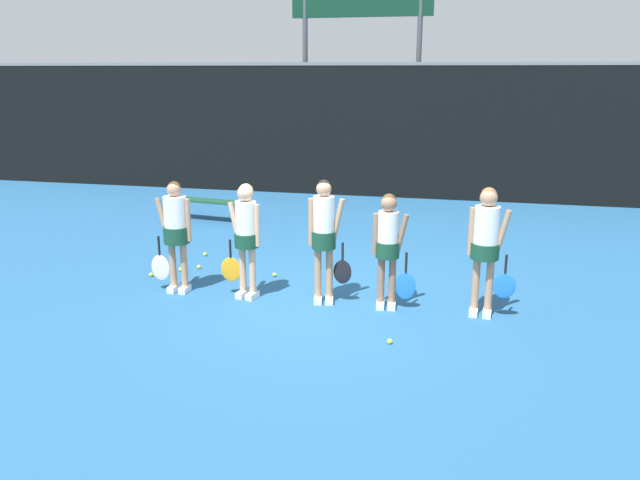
{
  "coord_description": "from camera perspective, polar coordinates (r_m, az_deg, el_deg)",
  "views": [
    {
      "loc": [
        1.91,
        -8.28,
        3.25
      ],
      "look_at": [
        0.04,
        -0.05,
        0.93
      ],
      "focal_mm": 35.0,
      "sensor_mm": 36.0,
      "label": 1
    }
  ],
  "objects": [
    {
      "name": "ground_plane",
      "position": [
        9.1,
        -0.19,
        -5.56
      ],
      "size": [
        140.0,
        140.0,
        0.0
      ],
      "primitive_type": "plane",
      "color": "#235684"
    },
    {
      "name": "fence_windscreen",
      "position": [
        16.29,
        6.1,
        9.9
      ],
      "size": [
        60.0,
        0.08,
        3.42
      ],
      "color": "black",
      "rests_on": "ground_plane"
    },
    {
      "name": "scoreboard",
      "position": [
        17.62,
        3.82,
        19.59
      ],
      "size": [
        3.78,
        0.15,
        5.8
      ],
      "color": "#515156",
      "rests_on": "ground_plane"
    },
    {
      "name": "bench_courtside",
      "position": [
        13.98,
        -10.17,
        3.35
      ],
      "size": [
        1.77,
        0.58,
        0.46
      ],
      "rotation": [
        0.0,
        0.0,
        -0.13
      ],
      "color": "#19472D",
      "rests_on": "ground_plane"
    },
    {
      "name": "player_0",
      "position": [
        9.43,
        -13.06,
        1.09
      ],
      "size": [
        0.67,
        0.38,
        1.68
      ],
      "rotation": [
        0.0,
        0.0,
        0.0
      ],
      "color": "tan",
      "rests_on": "ground_plane"
    },
    {
      "name": "player_1",
      "position": [
        8.99,
        -6.79,
        0.82
      ],
      "size": [
        0.64,
        0.35,
        1.69
      ],
      "rotation": [
        0.0,
        0.0,
        -0.2
      ],
      "color": "tan",
      "rests_on": "ground_plane"
    },
    {
      "name": "player_2",
      "position": [
        8.73,
        0.38,
        0.79
      ],
      "size": [
        0.61,
        0.34,
        1.78
      ],
      "rotation": [
        0.0,
        0.0,
        0.2
      ],
      "color": "tan",
      "rests_on": "ground_plane"
    },
    {
      "name": "player_3",
      "position": [
        8.6,
        6.27,
        -0.19
      ],
      "size": [
        0.62,
        0.33,
        1.63
      ],
      "rotation": [
        0.0,
        0.0,
        0.1
      ],
      "color": "#8C664C",
      "rests_on": "ground_plane"
    },
    {
      "name": "player_4",
      "position": [
        8.54,
        14.95,
        -0.02
      ],
      "size": [
        0.66,
        0.38,
        1.77
      ],
      "rotation": [
        0.0,
        0.0,
        -0.08
      ],
      "color": "tan",
      "rests_on": "ground_plane"
    },
    {
      "name": "tennis_ball_0",
      "position": [
        10.47,
        -15.19,
        -3.08
      ],
      "size": [
        0.07,
        0.07,
        0.07
      ],
      "primitive_type": "sphere",
      "color": "#CCE033",
      "rests_on": "ground_plane"
    },
    {
      "name": "tennis_ball_1",
      "position": [
        10.62,
        -12.61,
        -2.64
      ],
      "size": [
        0.07,
        0.07,
        0.07
      ],
      "primitive_type": "sphere",
      "color": "#CCE033",
      "rests_on": "ground_plane"
    },
    {
      "name": "tennis_ball_2",
      "position": [
        11.39,
        -10.48,
        -1.29
      ],
      "size": [
        0.07,
        0.07,
        0.07
      ],
      "primitive_type": "sphere",
      "color": "#CCE033",
      "rests_on": "ground_plane"
    },
    {
      "name": "tennis_ball_3",
      "position": [
        7.77,
        6.39,
        -9.2
      ],
      "size": [
        0.06,
        0.06,
        0.06
      ],
      "primitive_type": "sphere",
      "color": "#CCE033",
      "rests_on": "ground_plane"
    },
    {
      "name": "tennis_ball_4",
      "position": [
        10.13,
        -4.18,
        -3.18
      ],
      "size": [
        0.07,
        0.07,
        0.07
      ],
      "primitive_type": "sphere",
      "color": "#CCE033",
      "rests_on": "ground_plane"
    },
    {
      "name": "tennis_ball_5",
      "position": [
        10.69,
        -11.03,
        -2.43
      ],
      "size": [
        0.07,
        0.07,
        0.07
      ],
      "primitive_type": "sphere",
      "color": "#CCE033",
      "rests_on": "ground_plane"
    }
  ]
}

